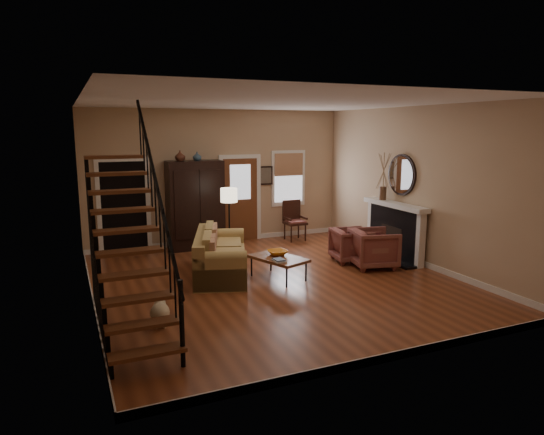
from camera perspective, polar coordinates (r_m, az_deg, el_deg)
name	(u,v)px	position (r m, az deg, el deg)	size (l,w,h in m)	color
room	(224,192)	(10.36, -5.62, 2.98)	(7.00, 7.33, 3.30)	brown
staircase	(128,221)	(6.88, -16.62, -0.38)	(0.94, 2.80, 3.20)	brown
fireplace	(396,225)	(11.03, 14.39, -0.89)	(0.33, 1.95, 2.30)	black
armoire	(195,205)	(11.67, -9.01, 1.47)	(1.30, 0.60, 2.10)	black
vase_a	(180,156)	(11.37, -10.77, 7.14)	(0.24, 0.24, 0.25)	#4C2619
vase_b	(197,156)	(11.46, -8.81, 7.13)	(0.20, 0.20, 0.21)	#334C60
sofa	(221,254)	(9.57, -6.03, -4.32)	(0.95, 2.21, 0.82)	#AA8B4D
coffee_table	(278,268)	(9.32, 0.75, -5.94)	(0.65, 1.11, 0.43)	brown
bowl	(278,253)	(9.40, 0.65, -4.15)	(0.38, 0.38, 0.09)	orange
books	(279,260)	(8.94, 0.83, -5.05)	(0.20, 0.28, 0.05)	beige
armchair_left	(374,248)	(10.24, 11.88, -3.58)	(0.85, 0.88, 0.80)	maroon
armchair_right	(351,245)	(10.63, 9.32, -3.20)	(0.77, 0.79, 0.72)	maroon
floor_lamp	(229,224)	(10.56, -5.03, -0.80)	(0.36, 0.36, 1.58)	black
side_chair	(295,221)	(12.45, 2.73, -0.38)	(0.54, 0.54, 1.02)	#341910
dog	(160,314)	(7.38, -13.04, -11.01)	(0.28, 0.48, 0.35)	beige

